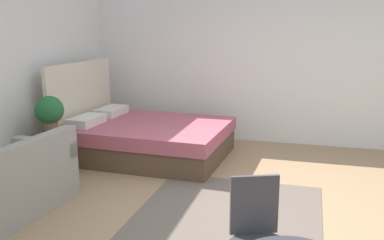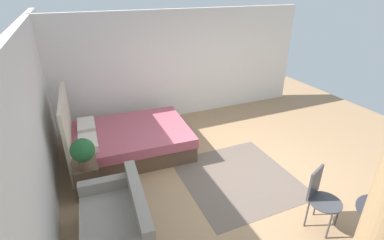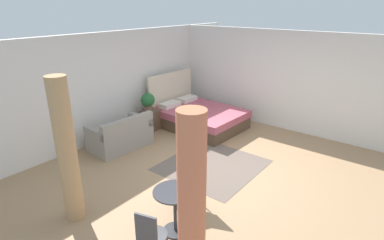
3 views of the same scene
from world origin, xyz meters
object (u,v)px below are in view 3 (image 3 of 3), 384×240
object	(u,v)px
nightstand	(151,120)
cafe_chair_near_window	(150,234)
bed	(198,116)
couch	(121,136)
cafe_chair_near_couch	(190,176)
balcony_table	(175,204)
potted_plant	(148,101)

from	to	relation	value
nightstand	cafe_chair_near_window	world-z (taller)	cafe_chair_near_window
bed	cafe_chair_near_window	size ratio (longest dim) A/B	2.74
bed	couch	xyz separation A→B (m)	(-2.19, 0.57, 0.00)
nightstand	cafe_chair_near_couch	world-z (taller)	cafe_chair_near_couch
balcony_table	cafe_chair_near_window	distance (m)	0.72
cafe_chair_near_couch	couch	bearing A→B (deg)	74.51
nightstand	cafe_chair_near_window	distance (m)	4.72
potted_plant	balcony_table	distance (m)	4.04
bed	nightstand	world-z (taller)	bed
cafe_chair_near_couch	potted_plant	bearing A→B (deg)	56.84
balcony_table	cafe_chair_near_window	bearing A→B (deg)	-164.23
couch	potted_plant	world-z (taller)	potted_plant
balcony_table	couch	bearing A→B (deg)	63.95
potted_plant	nightstand	bearing A→B (deg)	7.32
balcony_table	cafe_chair_near_window	size ratio (longest dim) A/B	0.82
cafe_chair_near_window	cafe_chair_near_couch	distance (m)	1.46
cafe_chair_near_couch	cafe_chair_near_window	bearing A→B (deg)	-161.14
nightstand	balcony_table	bearing A→B (deg)	-130.15
bed	potted_plant	world-z (taller)	bed
nightstand	potted_plant	bearing A→B (deg)	-172.68
couch	nightstand	xyz separation A→B (m)	(1.24, 0.26, -0.02)
bed	balcony_table	distance (m)	4.27
cafe_chair_near_window	balcony_table	bearing A→B (deg)	15.77
bed	cafe_chair_near_couch	bearing A→B (deg)	-145.25
bed	couch	distance (m)	2.27
nightstand	potted_plant	xyz separation A→B (m)	(-0.10, -0.01, 0.55)
balcony_table	cafe_chair_near_couch	bearing A→B (deg)	21.89
balcony_table	cafe_chair_near_couch	xyz separation A→B (m)	(0.68, 0.27, 0.04)
potted_plant	cafe_chair_near_window	distance (m)	4.64
couch	cafe_chair_near_window	world-z (taller)	cafe_chair_near_window
balcony_table	cafe_chair_near_window	xyz separation A→B (m)	(-0.70, -0.20, 0.03)
cafe_chair_near_window	cafe_chair_near_couch	xyz separation A→B (m)	(1.38, 0.47, 0.01)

